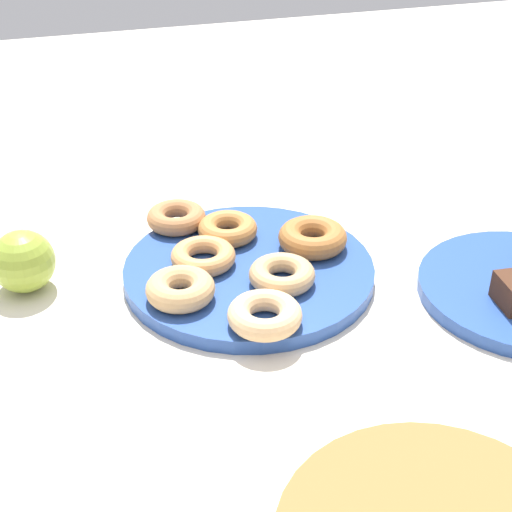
# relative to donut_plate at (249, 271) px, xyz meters

# --- Properties ---
(ground_plane) EXTENTS (2.40, 2.40, 0.00)m
(ground_plane) POSITION_rel_donut_plate_xyz_m (0.00, 0.00, -0.01)
(ground_plane) COLOR beige
(donut_plate) EXTENTS (0.31, 0.31, 0.02)m
(donut_plate) POSITION_rel_donut_plate_xyz_m (0.00, 0.00, 0.00)
(donut_plate) COLOR #284C9E
(donut_plate) RESTS_ON ground_plane
(donut_0) EXTENTS (0.09, 0.09, 0.03)m
(donut_0) POSITION_rel_donut_plate_xyz_m (0.01, -0.07, 0.02)
(donut_0) COLOR #BC7A3D
(donut_0) RESTS_ON donut_plate
(donut_1) EXTENTS (0.11, 0.11, 0.02)m
(donut_1) POSITION_rel_donut_plate_xyz_m (-0.03, 0.05, 0.02)
(donut_1) COLOR tan
(donut_1) RESTS_ON donut_plate
(donut_2) EXTENTS (0.11, 0.11, 0.03)m
(donut_2) POSITION_rel_donut_plate_xyz_m (0.06, -0.12, 0.02)
(donut_2) COLOR #B27547
(donut_2) RESTS_ON donut_plate
(donut_3) EXTENTS (0.09, 0.09, 0.03)m
(donut_3) POSITION_rel_donut_plate_xyz_m (0.02, 0.12, 0.02)
(donut_3) COLOR #EABC84
(donut_3) RESTS_ON donut_plate
(donut_4) EXTENTS (0.11, 0.11, 0.03)m
(donut_4) POSITION_rel_donut_plate_xyz_m (-0.09, -0.02, 0.02)
(donut_4) COLOR #AD6B33
(donut_4) RESTS_ON donut_plate
(donut_5) EXTENTS (0.09, 0.09, 0.03)m
(donut_5) POSITION_rel_donut_plate_xyz_m (0.10, 0.05, 0.02)
(donut_5) COLOR tan
(donut_5) RESTS_ON donut_plate
(donut_6) EXTENTS (0.11, 0.11, 0.02)m
(donut_6) POSITION_rel_donut_plate_xyz_m (0.05, -0.02, 0.02)
(donut_6) COLOR tan
(donut_6) RESTS_ON donut_plate
(apple) EXTENTS (0.08, 0.08, 0.08)m
(apple) POSITION_rel_donut_plate_xyz_m (0.27, -0.06, 0.03)
(apple) COLOR #93AD38
(apple) RESTS_ON ground_plane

